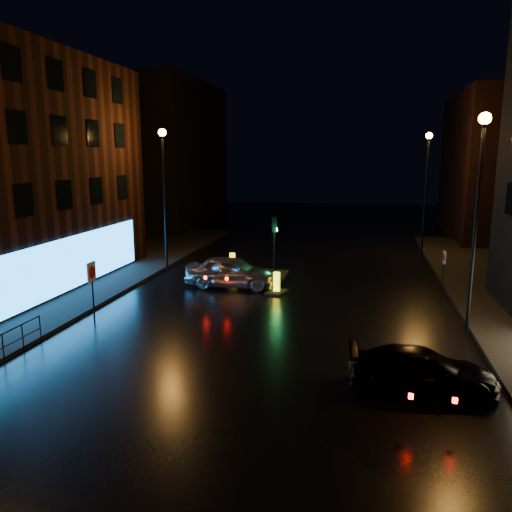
# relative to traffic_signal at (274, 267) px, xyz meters

# --- Properties ---
(ground) EXTENTS (120.00, 120.00, 0.00)m
(ground) POSITION_rel_traffic_signal_xyz_m (1.20, -14.00, -0.50)
(ground) COLOR black
(ground) RESTS_ON ground
(pavement_left) EXTENTS (12.00, 44.00, 0.15)m
(pavement_left) POSITION_rel_traffic_signal_xyz_m (-12.80, -6.00, -0.43)
(pavement_left) COLOR black
(pavement_left) RESTS_ON ground
(building_far_left) EXTENTS (8.00, 16.00, 14.00)m
(building_far_left) POSITION_rel_traffic_signal_xyz_m (-14.80, 21.00, 6.50)
(building_far_left) COLOR black
(building_far_left) RESTS_ON ground
(building_far_right) EXTENTS (8.00, 14.00, 12.00)m
(building_far_right) POSITION_rel_traffic_signal_xyz_m (16.20, 18.00, 5.50)
(building_far_right) COLOR black
(building_far_right) RESTS_ON ground
(street_lamp_lfar) EXTENTS (0.44, 0.44, 8.37)m
(street_lamp_lfar) POSITION_rel_traffic_signal_xyz_m (-6.60, -0.00, 5.06)
(street_lamp_lfar) COLOR black
(street_lamp_lfar) RESTS_ON ground
(street_lamp_rnear) EXTENTS (0.44, 0.44, 8.37)m
(street_lamp_rnear) POSITION_rel_traffic_signal_xyz_m (9.00, -8.00, 5.06)
(street_lamp_rnear) COLOR black
(street_lamp_rnear) RESTS_ON ground
(street_lamp_rfar) EXTENTS (0.44, 0.44, 8.37)m
(street_lamp_rfar) POSITION_rel_traffic_signal_xyz_m (9.00, 8.00, 5.06)
(street_lamp_rfar) COLOR black
(street_lamp_rfar) RESTS_ON ground
(traffic_signal) EXTENTS (1.40, 2.40, 3.45)m
(traffic_signal) POSITION_rel_traffic_signal_xyz_m (0.00, 0.00, 0.00)
(traffic_signal) COLOR black
(traffic_signal) RESTS_ON ground
(silver_hatchback) EXTENTS (4.85, 1.99, 1.65)m
(silver_hatchback) POSITION_rel_traffic_signal_xyz_m (-1.78, -2.88, 0.32)
(silver_hatchback) COLOR #B7BBC0
(silver_hatchback) RESTS_ON ground
(dark_sedan) EXTENTS (4.39, 1.94, 1.25)m
(dark_sedan) POSITION_rel_traffic_signal_xyz_m (6.77, -13.23, 0.12)
(dark_sedan) COLOR black
(dark_sedan) RESTS_ON ground
(bollard_near) EXTENTS (1.11, 1.41, 1.08)m
(bollard_near) POSITION_rel_traffic_signal_xyz_m (0.76, -3.58, -0.27)
(bollard_near) COLOR black
(bollard_near) RESTS_ON ground
(bollard_far) EXTENTS (1.32, 1.57, 1.17)m
(bollard_far) POSITION_rel_traffic_signal_xyz_m (-2.60, 0.38, -0.25)
(bollard_far) COLOR black
(bollard_far) RESTS_ON ground
(road_sign_left) EXTENTS (0.08, 0.62, 2.56)m
(road_sign_left) POSITION_rel_traffic_signal_xyz_m (-5.95, -9.60, 1.41)
(road_sign_left) COLOR black
(road_sign_left) RESTS_ON ground
(road_sign_right) EXTENTS (0.10, 0.49, 2.02)m
(road_sign_right) POSITION_rel_traffic_signal_xyz_m (9.10, -0.99, 1.01)
(road_sign_right) COLOR black
(road_sign_right) RESTS_ON ground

